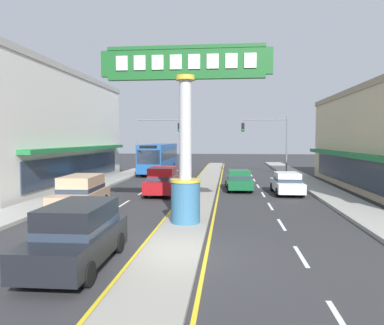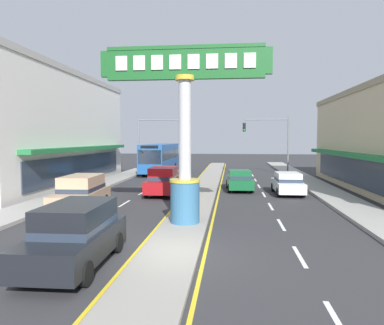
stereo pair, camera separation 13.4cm
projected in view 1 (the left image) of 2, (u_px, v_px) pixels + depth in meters
ground_plane at (170, 256)px, 11.91m from camera, size 160.00×160.00×0.00m
median_strip at (205, 185)px, 29.77m from camera, size 2.00×52.00×0.14m
sidewalk_left at (94, 186)px, 28.68m from camera, size 2.42×60.00×0.18m
sidewalk_right at (321, 189)px, 26.89m from camera, size 2.42×60.00×0.18m
lane_markings at (204, 188)px, 28.44m from camera, size 8.74×52.00×0.01m
district_sign at (185, 135)px, 15.81m from camera, size 7.49×1.36×7.76m
storefront_left at (36, 129)px, 30.63m from camera, size 8.88×22.19×9.43m
traffic_light_left_side at (153, 135)px, 38.83m from camera, size 4.86×0.46×6.20m
traffic_light_right_side at (270, 135)px, 38.05m from camera, size 4.86×0.46×6.20m
suv_near_right_lane at (78, 234)px, 10.91m from camera, size 2.04×4.64×1.90m
bus_far_right_lane at (159, 156)px, 40.65m from camera, size 2.61×11.21×3.26m
sedan_near_left_lane at (239, 180)px, 26.99m from camera, size 2.03×4.40×1.53m
suv_mid_left_lane at (81, 193)px, 19.23m from camera, size 2.15×4.69×1.90m
suv_far_left_oncoming at (163, 180)px, 24.90m from camera, size 2.07×4.65×1.90m
sedan_kerb_right at (287, 183)px, 25.06m from camera, size 1.90×4.33×1.53m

